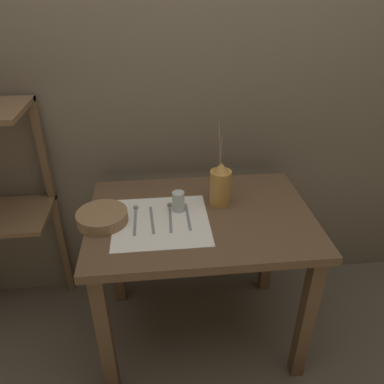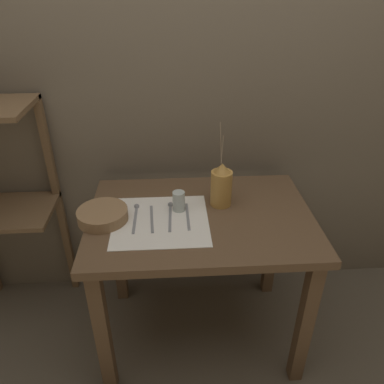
% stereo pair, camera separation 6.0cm
% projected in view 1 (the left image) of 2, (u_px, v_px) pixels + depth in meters
% --- Properties ---
extents(ground_plane, '(12.00, 12.00, 0.00)m').
position_uv_depth(ground_plane, '(199.00, 330.00, 2.09)').
color(ground_plane, brown).
extents(stone_wall_back, '(7.00, 0.06, 2.40)m').
position_uv_depth(stone_wall_back, '(190.00, 93.00, 1.88)').
color(stone_wall_back, '#6B5E4C').
rests_on(stone_wall_back, ground_plane).
extents(wooden_table, '(1.01, 0.71, 0.78)m').
position_uv_depth(wooden_table, '(201.00, 236.00, 1.76)').
color(wooden_table, brown).
rests_on(wooden_table, ground_plane).
extents(linen_cloth, '(0.42, 0.40, 0.00)m').
position_uv_depth(linen_cloth, '(161.00, 221.00, 1.64)').
color(linen_cloth, white).
rests_on(linen_cloth, wooden_table).
extents(pitcher_with_flowers, '(0.10, 0.10, 0.39)m').
position_uv_depth(pitcher_with_flowers, '(220.00, 185.00, 1.72)').
color(pitcher_with_flowers, '#B7843D').
rests_on(pitcher_with_flowers, wooden_table).
extents(wooden_bowl, '(0.22, 0.22, 0.05)m').
position_uv_depth(wooden_bowl, '(102.00, 217.00, 1.63)').
color(wooden_bowl, '#8E6B47').
rests_on(wooden_bowl, wooden_table).
extents(glass_tumbler_near, '(0.06, 0.06, 0.09)m').
position_uv_depth(glass_tumbler_near, '(178.00, 201.00, 1.69)').
color(glass_tumbler_near, '#B7C1BC').
rests_on(glass_tumbler_near, wooden_table).
extents(spoon_inner, '(0.02, 0.22, 0.02)m').
position_uv_depth(spoon_inner, '(136.00, 213.00, 1.69)').
color(spoon_inner, gray).
rests_on(spoon_inner, wooden_table).
extents(knife_center, '(0.02, 0.21, 0.00)m').
position_uv_depth(knife_center, '(152.00, 220.00, 1.65)').
color(knife_center, gray).
rests_on(knife_center, wooden_table).
extents(spoon_outer, '(0.02, 0.22, 0.02)m').
position_uv_depth(spoon_outer, '(170.00, 211.00, 1.71)').
color(spoon_outer, gray).
rests_on(spoon_outer, wooden_table).
extents(fork_outer, '(0.01, 0.21, 0.00)m').
position_uv_depth(fork_outer, '(188.00, 216.00, 1.67)').
color(fork_outer, gray).
rests_on(fork_outer, wooden_table).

